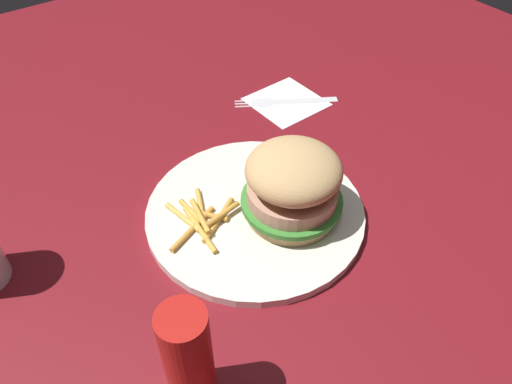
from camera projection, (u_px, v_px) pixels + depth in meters
ground_plane at (251, 211)px, 0.66m from camera, size 1.60×1.60×0.00m
plate at (256, 212)px, 0.65m from camera, size 0.28×0.28×0.01m
sandwich at (293, 184)px, 0.60m from camera, size 0.13×0.13×0.10m
fries_pile at (202, 219)px, 0.62m from camera, size 0.11×0.11×0.01m
napkin at (286, 102)px, 0.84m from camera, size 0.11×0.11×0.00m
fork at (285, 100)px, 0.84m from camera, size 0.16×0.11×0.00m
ketchup_bottle at (188, 359)px, 0.44m from camera, size 0.04×0.04×0.13m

